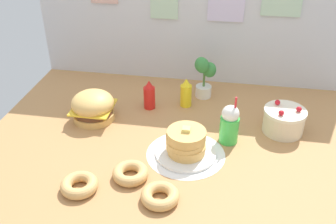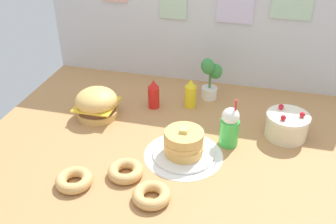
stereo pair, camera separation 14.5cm
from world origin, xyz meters
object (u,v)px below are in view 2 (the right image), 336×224
layer_cake (287,126)px  mustard_bottle (191,94)px  potted_plant (210,77)px  pancake_stack (184,145)px  cream_soda_cup (230,127)px  donut_pink_glaze (74,180)px  ketchup_bottle (154,95)px  donut_chocolate (125,171)px  burger (97,104)px  donut_vanilla (152,195)px

layer_cake → mustard_bottle: (-0.61, 0.21, 0.02)m
mustard_bottle → potted_plant: size_ratio=0.66×
pancake_stack → cream_soda_cup: cream_soda_cup is taller
donut_pink_glaze → potted_plant: size_ratio=0.61×
ketchup_bottle → cream_soda_cup: bearing=-29.3°
donut_chocolate → cream_soda_cup: bearing=40.1°
mustard_bottle → cream_soda_cup: (0.29, -0.36, 0.02)m
burger → potted_plant: size_ratio=0.87×
burger → cream_soda_cup: 0.85m
donut_vanilla → donut_pink_glaze: bearing=178.9°
burger → pancake_stack: 0.67m
ketchup_bottle → donut_pink_glaze: bearing=-102.0°
potted_plant → burger: bearing=-148.2°
pancake_stack → burger: bearing=156.5°
donut_pink_glaze → layer_cake: bearing=33.9°
burger → potted_plant: potted_plant is taller
pancake_stack → mustard_bottle: 0.54m
donut_vanilla → potted_plant: 1.06m
potted_plant → donut_pink_glaze: bearing=-116.3°
mustard_bottle → donut_vanilla: mustard_bottle is taller
layer_cake → cream_soda_cup: 0.36m
pancake_stack → donut_chocolate: 0.35m
burger → ketchup_bottle: 0.37m
donut_pink_glaze → donut_chocolate: bearing=29.5°
donut_chocolate → potted_plant: bearing=72.5°
donut_vanilla → ketchup_bottle: bearing=105.2°
mustard_bottle → donut_vanilla: (-0.01, -0.90, -0.06)m
burger → mustard_bottle: (0.55, 0.26, 0.00)m
ketchup_bottle → donut_chocolate: 0.70m
ketchup_bottle → potted_plant: potted_plant is taller
burger → donut_chocolate: bearing=-54.0°
mustard_bottle → donut_vanilla: 0.90m
pancake_stack → donut_pink_glaze: size_ratio=1.83×
pancake_stack → mustard_bottle: (-0.07, 0.53, 0.02)m
pancake_stack → layer_cake: bearing=30.8°
burger → layer_cake: (1.16, 0.06, -0.01)m
layer_cake → cream_soda_cup: (-0.32, -0.16, 0.04)m
pancake_stack → potted_plant: potted_plant is taller
layer_cake → potted_plant: bearing=145.6°
mustard_bottle → donut_vanilla: size_ratio=1.08×
layer_cake → cream_soda_cup: cream_soda_cup is taller
donut_pink_glaze → potted_plant: 1.16m
donut_chocolate → potted_plant: 0.96m
pancake_stack → cream_soda_cup: bearing=36.6°
cream_soda_cup → donut_pink_glaze: (-0.70, -0.53, -0.09)m
cream_soda_cup → potted_plant: (-0.19, 0.50, 0.05)m
donut_pink_glaze → donut_chocolate: size_ratio=1.00×
donut_pink_glaze → donut_vanilla: bearing=-1.1°
donut_pink_glaze → potted_plant: (0.51, 1.03, 0.13)m
burger → donut_pink_glaze: bearing=-77.4°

